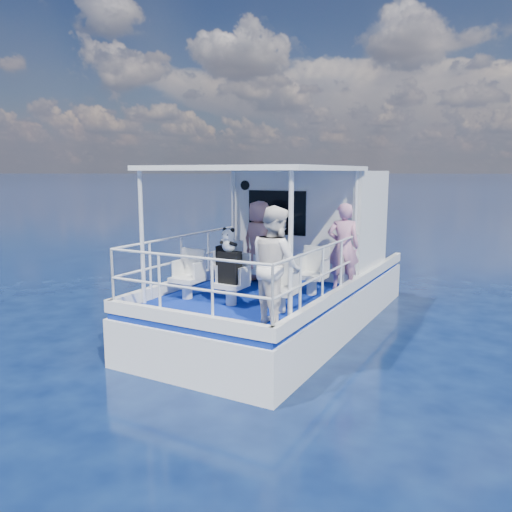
{
  "coord_description": "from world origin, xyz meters",
  "views": [
    {
      "loc": [
        4.22,
        -7.95,
        3.08
      ],
      "look_at": [
        0.09,
        -0.4,
        1.62
      ],
      "focal_mm": 35.0,
      "sensor_mm": 36.0,
      "label": 1
    }
  ],
  "objects_px": {
    "passenger_stbd_aft": "(276,265)",
    "backpack_center": "(230,267)",
    "panda": "(229,240)",
    "passenger_port_fwd": "(259,241)"
  },
  "relations": [
    {
      "from": "passenger_stbd_aft",
      "to": "backpack_center",
      "type": "bearing_deg",
      "value": 10.67
    },
    {
      "from": "passenger_stbd_aft",
      "to": "passenger_port_fwd",
      "type": "bearing_deg",
      "value": -21.31
    },
    {
      "from": "passenger_port_fwd",
      "to": "passenger_stbd_aft",
      "type": "xyz_separation_m",
      "value": [
        1.6,
        -2.46,
        0.05
      ]
    },
    {
      "from": "backpack_center",
      "to": "panda",
      "type": "xyz_separation_m",
      "value": [
        -0.01,
        -0.01,
        0.46
      ]
    },
    {
      "from": "panda",
      "to": "passenger_stbd_aft",
      "type": "bearing_deg",
      "value": -24.32
    },
    {
      "from": "panda",
      "to": "passenger_port_fwd",
      "type": "bearing_deg",
      "value": 104.33
    },
    {
      "from": "backpack_center",
      "to": "passenger_stbd_aft",
      "type": "bearing_deg",
      "value": -24.99
    },
    {
      "from": "passenger_stbd_aft",
      "to": "backpack_center",
      "type": "height_order",
      "value": "passenger_stbd_aft"
    },
    {
      "from": "backpack_center",
      "to": "panda",
      "type": "distance_m",
      "value": 0.46
    },
    {
      "from": "passenger_port_fwd",
      "to": "backpack_center",
      "type": "distance_m",
      "value": 2.03
    }
  ]
}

